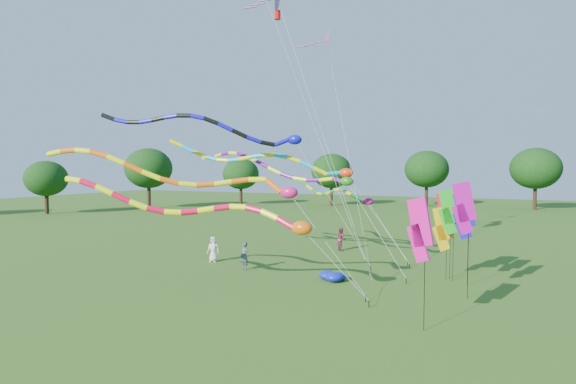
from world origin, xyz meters
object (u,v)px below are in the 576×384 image
at_px(blue_nylon_heap, 334,277).
at_px(person_b, 244,256).
at_px(person_c, 341,239).
at_px(person_a, 213,249).
at_px(tube_kite_orange, 195,177).
at_px(tube_kite_red, 214,211).

xyz_separation_m(blue_nylon_heap, person_b, (-5.72, 0.30, 0.63)).
relative_size(person_b, person_c, 1.01).
distance_m(person_a, person_c, 9.68).
height_order(tube_kite_orange, blue_nylon_heap, tube_kite_orange).
bearing_deg(tube_kite_orange, blue_nylon_heap, 31.91).
bearing_deg(tube_kite_red, person_c, 72.17).
bearing_deg(tube_kite_red, person_a, 111.16).
height_order(person_b, person_c, person_b).
relative_size(person_a, person_b, 0.97).
relative_size(tube_kite_red, person_a, 8.40).
bearing_deg(blue_nylon_heap, person_b, 177.04).
bearing_deg(person_a, tube_kite_orange, -73.71).
bearing_deg(person_c, tube_kite_orange, 128.73).
bearing_deg(tube_kite_orange, person_a, 102.26).
height_order(blue_nylon_heap, person_a, person_a).
height_order(tube_kite_red, person_a, tube_kite_red).
bearing_deg(tube_kite_red, tube_kite_orange, 161.68).
xyz_separation_m(tube_kite_orange, person_b, (-0.67, 5.78, -4.82)).
xyz_separation_m(person_b, person_c, (3.09, 8.79, -0.01)).
bearing_deg(person_a, person_c, 39.15).
relative_size(tube_kite_red, person_b, 8.13).
bearing_deg(person_b, person_a, -177.92).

